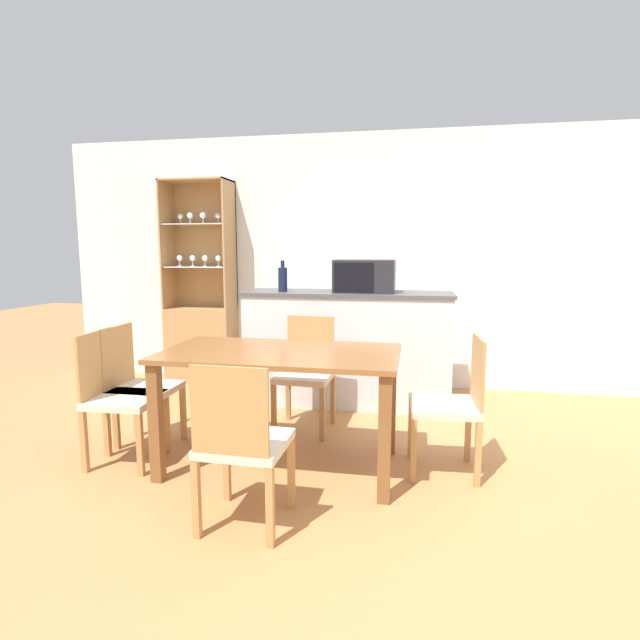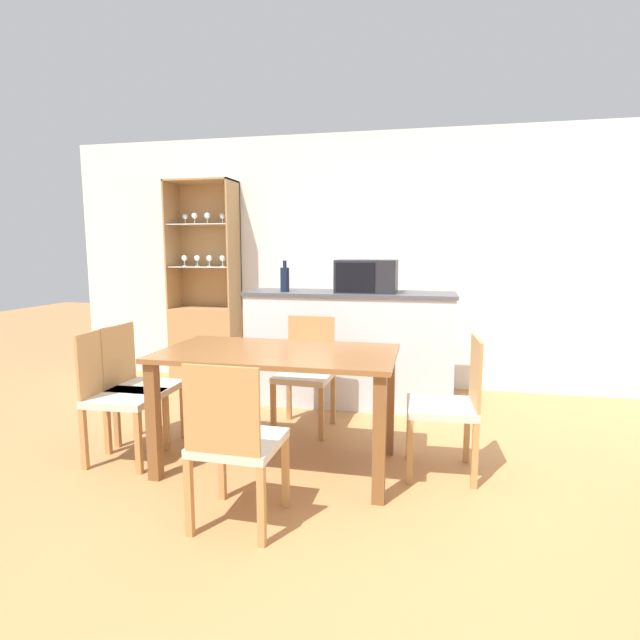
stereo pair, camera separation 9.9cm
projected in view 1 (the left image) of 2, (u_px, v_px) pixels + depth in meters
ground_plane at (342, 511)px, 2.69m from camera, size 18.00×18.00×0.00m
wall_back at (380, 262)px, 5.07m from camera, size 6.80×0.06×2.55m
kitchen_counter at (347, 348)px, 4.54m from camera, size 1.86×0.57×1.02m
display_cabinet at (202, 325)px, 5.32m from camera, size 0.71×0.36×2.10m
dining_table at (281, 370)px, 3.16m from camera, size 1.48×0.81×0.76m
dining_chair_head_near at (242, 444)px, 2.48m from camera, size 0.42×0.42×0.87m
dining_chair_head_far at (306, 373)px, 3.90m from camera, size 0.43×0.43×0.87m
dining_chair_side_left_near at (119, 397)px, 3.27m from camera, size 0.43×0.43×0.87m
dining_chair_side_left_far at (139, 387)px, 3.51m from camera, size 0.42×0.42×0.87m
dining_chair_side_right_far at (451, 404)px, 3.11m from camera, size 0.44×0.44×0.87m
microwave at (365, 276)px, 4.41m from camera, size 0.53×0.38×0.29m
wine_bottle at (283, 279)px, 4.46m from camera, size 0.08×0.08×0.28m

